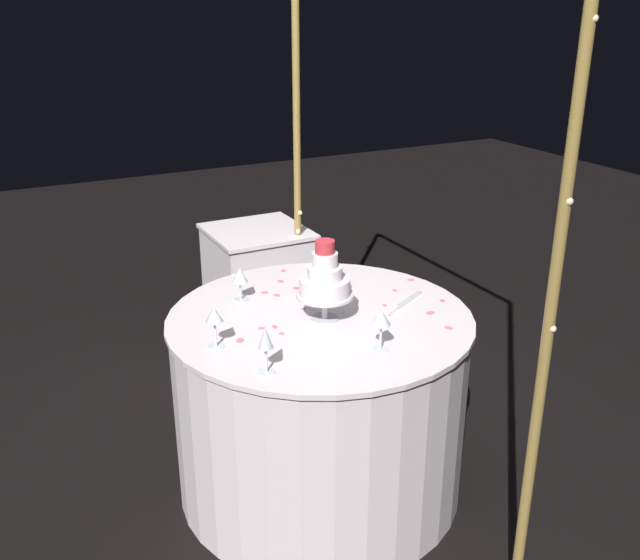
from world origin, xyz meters
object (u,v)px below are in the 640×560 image
object	(u,v)px
cake_knife	(401,305)
wine_glass_0	(214,317)
main_table	(320,403)
side_table	(259,303)
tiered_cake	(325,280)
decorative_arch	(396,118)
wine_glass_3	(381,319)
wine_glass_1	(266,341)
wine_glass_2	(240,277)

from	to	relation	value
cake_knife	wine_glass_0	bearing A→B (deg)	-89.69
main_table	side_table	xyz separation A→B (m)	(-1.03, 0.17, 0.02)
tiered_cake	main_table	bearing A→B (deg)	-176.11
decorative_arch	main_table	world-z (taller)	decorative_arch
decorative_arch	wine_glass_3	bearing A→B (deg)	-36.70
decorative_arch	tiered_cake	size ratio (longest dim) A/B	7.58
main_table	wine_glass_0	xyz separation A→B (m)	(0.07, -0.45, 0.51)
decorative_arch	cake_knife	bearing A→B (deg)	16.07
tiered_cake	cake_knife	distance (m)	0.37
main_table	cake_knife	bearing A→B (deg)	79.66
side_table	wine_glass_1	size ratio (longest dim) A/B	4.99
side_table	decorative_arch	bearing A→B (deg)	8.55
wine_glass_3	cake_knife	bearing A→B (deg)	136.01
decorative_arch	wine_glass_2	size ratio (longest dim) A/B	17.15
side_table	wine_glass_3	size ratio (longest dim) A/B	5.28
wine_glass_0	wine_glass_2	distance (m)	0.42
main_table	wine_glass_0	bearing A→B (deg)	-81.68
wine_glass_1	wine_glass_3	world-z (taller)	wine_glass_1
tiered_cake	wine_glass_1	xyz separation A→B (m)	(0.28, -0.37, -0.05)
main_table	cake_knife	world-z (taller)	cake_knife
decorative_arch	main_table	xyz separation A→B (m)	(0.00, -0.32, -1.14)
tiered_cake	wine_glass_0	bearing A→B (deg)	-86.63
main_table	wine_glass_0	world-z (taller)	wine_glass_0
wine_glass_0	cake_knife	world-z (taller)	wine_glass_0
wine_glass_1	side_table	bearing A→B (deg)	158.54
wine_glass_2	main_table	bearing A→B (deg)	36.98
main_table	wine_glass_2	bearing A→B (deg)	-143.02
wine_glass_3	wine_glass_2	bearing A→B (deg)	-157.13
wine_glass_0	wine_glass_3	world-z (taller)	wine_glass_3
wine_glass_1	wine_glass_0	bearing A→B (deg)	-161.25
wine_glass_0	wine_glass_1	xyz separation A→B (m)	(0.25, 0.09, 0.00)
decorative_arch	wine_glass_0	world-z (taller)	decorative_arch
cake_knife	decorative_arch	bearing A→B (deg)	-163.93
wine_glass_1	cake_knife	xyz separation A→B (m)	(-0.26, 0.70, -0.11)
wine_glass_3	side_table	bearing A→B (deg)	175.43
wine_glass_0	tiered_cake	bearing A→B (deg)	93.37
side_table	tiered_cake	size ratio (longest dim) A/B	2.57
wine_glass_1	cake_knife	bearing A→B (deg)	110.10
decorative_arch	tiered_cake	distance (m)	0.66
wine_glass_2	wine_glass_0	bearing A→B (deg)	-33.47
decorative_arch	side_table	world-z (taller)	decorative_arch
side_table	wine_glass_0	bearing A→B (deg)	-29.34
decorative_arch	cake_knife	size ratio (longest dim) A/B	9.01
wine_glass_2	wine_glass_3	distance (m)	0.70
decorative_arch	main_table	size ratio (longest dim) A/B	2.03
cake_knife	wine_glass_1	bearing A→B (deg)	-69.90
wine_glass_0	wine_glass_3	bearing A→B (deg)	60.20
main_table	side_table	world-z (taller)	side_table
tiered_cake	wine_glass_0	distance (m)	0.46
wine_glass_0	main_table	bearing A→B (deg)	98.32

